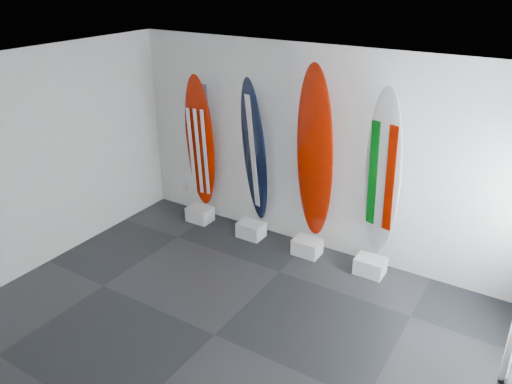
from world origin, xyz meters
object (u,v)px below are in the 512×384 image
Objects in this scene: surfboard_navy at (254,153)px; surfboard_swiss at (315,156)px; surfboard_italy at (382,176)px; surfboard_usa at (200,143)px.

surfboard_swiss is at bearing 17.94° from surfboard_navy.
surfboard_italy is at bearing 17.94° from surfboard_navy.
surfboard_italy reaches higher than surfboard_usa.
surfboard_navy is at bearing -164.78° from surfboard_italy.
surfboard_swiss is at bearing -7.02° from surfboard_usa.
surfboard_italy is (2.98, 0.00, 0.09)m from surfboard_usa.
surfboard_swiss is 0.98m from surfboard_italy.
surfboard_usa is 0.86× the size of surfboard_swiss.
surfboard_italy is at bearing -7.02° from surfboard_usa.
surfboard_swiss is (0.99, 0.00, 0.15)m from surfboard_navy.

